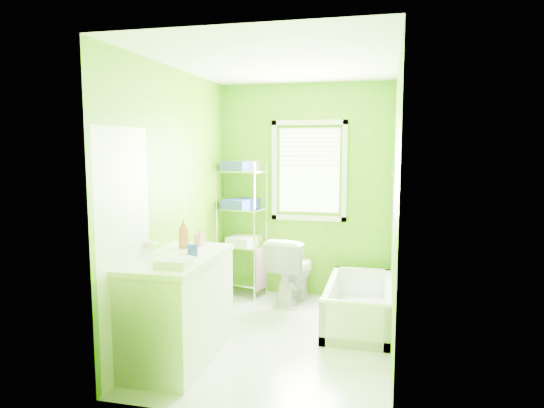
% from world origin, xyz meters
% --- Properties ---
extents(ground, '(2.90, 2.90, 0.00)m').
position_xyz_m(ground, '(0.00, 0.00, 0.00)').
color(ground, silver).
rests_on(ground, ground).
extents(room_envelope, '(2.14, 2.94, 2.62)m').
position_xyz_m(room_envelope, '(0.00, 0.00, 1.55)').
color(room_envelope, '#539A07').
rests_on(room_envelope, ground).
extents(window, '(0.92, 0.05, 1.22)m').
position_xyz_m(window, '(0.05, 1.42, 1.61)').
color(window, white).
rests_on(window, ground).
extents(door, '(0.09, 0.80, 2.00)m').
position_xyz_m(door, '(-1.04, -1.00, 1.00)').
color(door, white).
rests_on(door, ground).
extents(right_wall_decor, '(0.04, 1.48, 1.17)m').
position_xyz_m(right_wall_decor, '(1.04, -0.02, 1.32)').
color(right_wall_decor, '#49081C').
rests_on(right_wall_decor, ground).
extents(bathtub, '(0.65, 1.40, 0.45)m').
position_xyz_m(bathtub, '(0.72, 0.55, 0.14)').
color(bathtub, white).
rests_on(bathtub, ground).
extents(toilet, '(0.56, 0.83, 0.79)m').
position_xyz_m(toilet, '(-0.09, 1.11, 0.40)').
color(toilet, white).
rests_on(toilet, ground).
extents(vanity, '(0.63, 1.22, 1.18)m').
position_xyz_m(vanity, '(-0.75, -0.65, 0.49)').
color(vanity, silver).
rests_on(vanity, ground).
extents(wire_shelf_unit, '(0.62, 0.49, 1.66)m').
position_xyz_m(wire_shelf_unit, '(-0.74, 1.27, 1.02)').
color(wire_shelf_unit, silver).
rests_on(wire_shelf_unit, ground).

